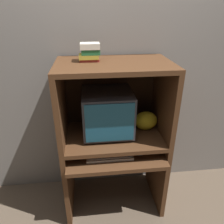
# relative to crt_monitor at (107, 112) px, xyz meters

# --- Properties ---
(ground_plane) EXTENTS (12.00, 12.00, 0.00)m
(ground_plane) POSITION_rel_crt_monitor_xyz_m (0.05, -0.32, -0.99)
(ground_plane) COLOR brown
(wall_back) EXTENTS (6.00, 0.06, 2.60)m
(wall_back) POSITION_rel_crt_monitor_xyz_m (0.05, 0.30, 0.31)
(wall_back) COLOR gray
(wall_back) RESTS_ON ground_plane
(desk_base) EXTENTS (0.90, 0.63, 0.67)m
(desk_base) POSITION_rel_crt_monitor_xyz_m (0.05, -0.08, -0.56)
(desk_base) COLOR #4C2D19
(desk_base) RESTS_ON ground_plane
(desk_monitor_shelf) EXTENTS (0.90, 0.56, 0.12)m
(desk_monitor_shelf) POSITION_rel_crt_monitor_xyz_m (0.05, -0.04, -0.23)
(desk_monitor_shelf) COLOR #4C2D19
(desk_monitor_shelf) RESTS_ON desk_base
(hutch_upper) EXTENTS (0.90, 0.56, 0.64)m
(hutch_upper) POSITION_rel_crt_monitor_xyz_m (0.05, -0.01, 0.22)
(hutch_upper) COLOR #4C2D19
(hutch_upper) RESTS_ON desk_monitor_shelf
(crt_monitor) EXTENTS (0.42, 0.41, 0.38)m
(crt_monitor) POSITION_rel_crt_monitor_xyz_m (0.00, 0.00, 0.00)
(crt_monitor) COLOR #333338
(crt_monitor) RESTS_ON desk_monitor_shelf
(keyboard) EXTENTS (0.39, 0.15, 0.03)m
(keyboard) POSITION_rel_crt_monitor_xyz_m (-0.00, -0.20, -0.30)
(keyboard) COLOR beige
(keyboard) RESTS_ON desk_base
(mouse) EXTENTS (0.06, 0.04, 0.03)m
(mouse) POSITION_rel_crt_monitor_xyz_m (0.26, -0.22, -0.30)
(mouse) COLOR #28282B
(mouse) RESTS_ON desk_base
(snack_bag) EXTENTS (0.21, 0.16, 0.17)m
(snack_bag) POSITION_rel_crt_monitor_xyz_m (0.35, 0.02, -0.11)
(snack_bag) COLOR gold
(snack_bag) RESTS_ON desk_monitor_shelf
(book_stack) EXTENTS (0.16, 0.13, 0.14)m
(book_stack) POSITION_rel_crt_monitor_xyz_m (-0.13, 0.02, 0.51)
(book_stack) COLOR maroon
(book_stack) RESTS_ON hutch_upper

